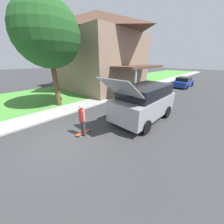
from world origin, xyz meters
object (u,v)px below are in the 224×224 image
object	(u,v)px
lawn_tree_near	(47,35)
skateboarder	(82,119)
car_down_street	(183,82)
suv_parked	(144,102)
skateboard	(83,133)

from	to	relation	value
lawn_tree_near	skateboarder	world-z (taller)	lawn_tree_near
lawn_tree_near	car_down_street	world-z (taller)	lawn_tree_near
suv_parked	car_down_street	size ratio (longest dim) A/B	1.21
lawn_tree_near	suv_parked	distance (m)	7.76
car_down_street	skateboarder	size ratio (longest dim) A/B	2.58
skateboarder	suv_parked	bearing A→B (deg)	71.95
lawn_tree_near	skateboarder	distance (m)	6.64
car_down_street	lawn_tree_near	bearing A→B (deg)	-107.91
suv_parked	skateboarder	bearing A→B (deg)	-108.05
lawn_tree_near	skateboarder	xyz separation A→B (m)	(5.07, -1.16, -4.14)
car_down_street	skateboarder	xyz separation A→B (m)	(0.09, -16.57, 0.26)
car_down_street	skateboard	bearing A→B (deg)	-90.06
car_down_street	skateboard	world-z (taller)	car_down_street
car_down_street	skateboard	xyz separation A→B (m)	(-0.02, -16.54, -0.57)
skateboarder	lawn_tree_near	bearing A→B (deg)	167.09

